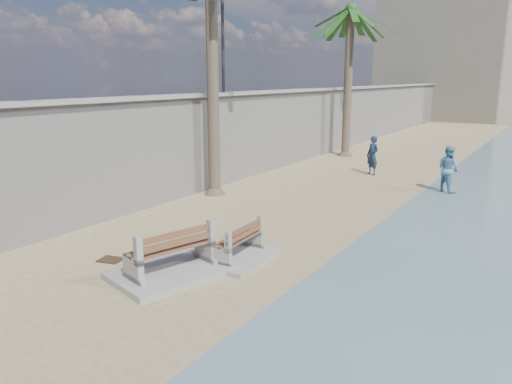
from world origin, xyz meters
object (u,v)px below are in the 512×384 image
at_px(bench_far, 238,245).
at_px(person_a, 373,153).
at_px(palm_back, 351,11).
at_px(bench_near, 171,256).
at_px(person_b, 448,167).

height_order(bench_far, person_a, person_a).
height_order(palm_back, person_a, palm_back).
xyz_separation_m(bench_far, palm_back, (-3.88, 16.21, 7.11)).
bearing_deg(palm_back, bench_far, -76.52).
bearing_deg(person_a, bench_near, -60.60).
relative_size(palm_back, person_b, 4.39).
xyz_separation_m(person_a, person_b, (3.51, -1.78, -0.01)).
distance_m(person_a, person_b, 3.94).
relative_size(bench_near, palm_back, 0.33).
height_order(bench_far, palm_back, palm_back).
height_order(bench_near, person_a, person_a).
relative_size(bench_far, person_b, 1.07).
height_order(palm_back, person_b, palm_back).
bearing_deg(person_a, person_b, 1.72).
bearing_deg(bench_far, person_b, 75.11).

